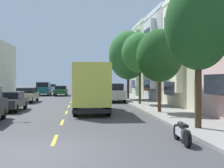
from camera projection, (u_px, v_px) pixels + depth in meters
ground_plane at (73, 98)px, 40.02m from camera, size 160.00×160.00×0.00m
sidewalk_left at (13, 98)px, 37.31m from camera, size 3.20×120.00×0.14m
sidewalk_right at (130, 98)px, 38.74m from camera, size 3.20×120.00×0.14m
lane_centerline_dashes at (71, 100)px, 34.55m from camera, size 0.14×47.20×0.01m
townhouse_third_dove_grey at (202, 58)px, 34.23m from camera, size 12.07×8.39×9.74m
townhouse_fourth_sage at (181, 62)px, 42.82m from camera, size 12.98×8.39×9.97m
street_tree_nearest at (199, 24)px, 14.22m from camera, size 3.09×3.09×6.89m
street_tree_second at (160, 56)px, 21.26m from camera, size 3.17×3.17×5.68m
street_tree_third at (140, 53)px, 28.26m from camera, size 3.32×3.32×6.49m
street_tree_farthest at (128, 55)px, 35.27m from camera, size 4.39×4.39×7.74m
delivery_box_truck at (92, 85)px, 22.11m from camera, size 2.59×7.57×3.41m
parked_suv_teal at (43, 89)px, 45.31m from camera, size 1.99×4.81×1.93m
parked_suv_silver at (114, 92)px, 32.52m from camera, size 2.01×4.82×1.93m
parked_sedan_white at (106, 92)px, 40.67m from camera, size 1.83×4.51×1.43m
parked_sedan_sky at (52, 88)px, 59.05m from camera, size 1.85×4.52×1.43m
parked_sedan_charcoal at (10, 101)px, 23.19m from camera, size 1.93×4.55×1.43m
parked_hatchback_orange at (102, 89)px, 48.97m from camera, size 1.78×4.02×1.50m
parked_wagon_champagne at (27, 94)px, 31.85m from camera, size 1.94×4.75×1.50m
moving_forest_sedan at (61, 90)px, 44.55m from camera, size 1.80×4.50×1.43m
parked_motorcycle at (182, 132)px, 11.54m from camera, size 0.62×2.05×0.90m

